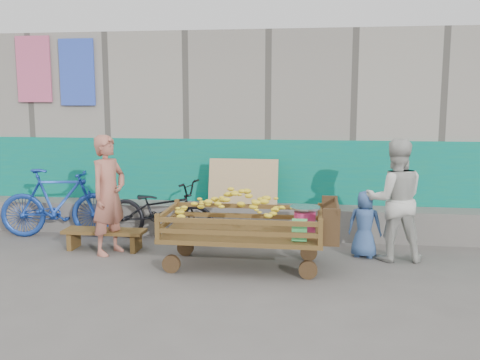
# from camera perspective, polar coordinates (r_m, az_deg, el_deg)

# --- Properties ---
(ground) EXTENTS (80.00, 80.00, 0.00)m
(ground) POSITION_cam_1_polar(r_m,az_deg,el_deg) (5.82, -5.60, -11.50)
(ground) COLOR #53504C
(ground) RESTS_ON ground
(building_wall) EXTENTS (12.00, 3.50, 3.00)m
(building_wall) POSITION_cam_1_polar(r_m,az_deg,el_deg) (9.46, -0.02, 5.43)
(building_wall) COLOR gray
(building_wall) RESTS_ON ground
(banana_cart) EXTENTS (2.07, 0.95, 0.88)m
(banana_cart) POSITION_cam_1_polar(r_m,az_deg,el_deg) (6.37, -0.04, -4.06)
(banana_cart) COLOR brown
(banana_cart) RESTS_ON ground
(bench) EXTENTS (1.09, 0.33, 0.27)m
(bench) POSITION_cam_1_polar(r_m,az_deg,el_deg) (7.40, -14.26, -5.70)
(bench) COLOR brown
(bench) RESTS_ON ground
(vendor_man) EXTENTS (0.55, 0.66, 1.55)m
(vendor_man) POSITION_cam_1_polar(r_m,az_deg,el_deg) (7.09, -13.83, -1.56)
(vendor_man) COLOR #A76150
(vendor_man) RESTS_ON ground
(woman) EXTENTS (0.78, 0.63, 1.52)m
(woman) POSITION_cam_1_polar(r_m,az_deg,el_deg) (6.89, 16.17, -2.06)
(woman) COLOR beige
(woman) RESTS_ON ground
(child) EXTENTS (0.47, 0.36, 0.86)m
(child) POSITION_cam_1_polar(r_m,az_deg,el_deg) (6.97, 13.16, -4.59)
(child) COLOR #375892
(child) RESTS_ON ground
(bicycle_dark) EXTENTS (1.76, 0.94, 0.88)m
(bicycle_dark) POSITION_cam_1_polar(r_m,az_deg,el_deg) (7.63, -8.43, -3.24)
(bicycle_dark) COLOR black
(bicycle_dark) RESTS_ON ground
(bicycle_blue) EXTENTS (1.73, 0.75, 1.01)m
(bicycle_blue) POSITION_cam_1_polar(r_m,az_deg,el_deg) (8.19, -18.82, -2.34)
(bicycle_blue) COLOR #193C9A
(bicycle_blue) RESTS_ON ground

